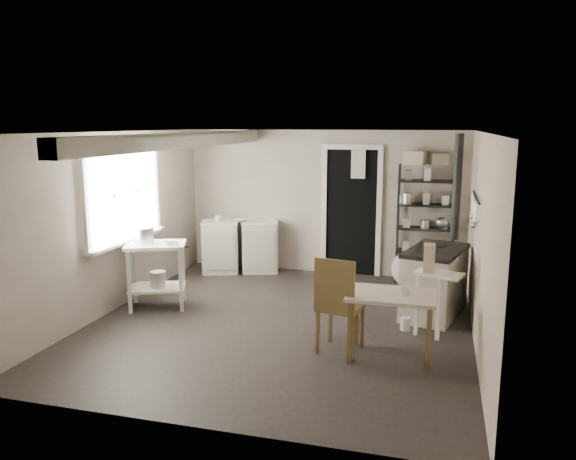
% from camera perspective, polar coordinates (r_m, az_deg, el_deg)
% --- Properties ---
extents(floor, '(5.00, 5.00, 0.00)m').
position_cam_1_polar(floor, '(6.96, -0.66, -9.38)').
color(floor, black).
rests_on(floor, ground).
extents(ceiling, '(5.00, 5.00, 0.00)m').
position_cam_1_polar(ceiling, '(6.54, -0.70, 9.91)').
color(ceiling, white).
rests_on(ceiling, wall_back).
extents(wall_back, '(4.50, 0.02, 2.30)m').
position_cam_1_polar(wall_back, '(9.05, 3.66, 2.82)').
color(wall_back, '#ADA294').
rests_on(wall_back, ground).
extents(wall_front, '(4.50, 0.02, 2.30)m').
position_cam_1_polar(wall_front, '(4.37, -9.73, -5.99)').
color(wall_front, '#ADA294').
rests_on(wall_front, ground).
extents(wall_left, '(0.02, 5.00, 2.30)m').
position_cam_1_polar(wall_left, '(7.58, -17.28, 0.80)').
color(wall_left, '#ADA294').
rests_on(wall_left, ground).
extents(wall_right, '(0.02, 5.00, 2.30)m').
position_cam_1_polar(wall_right, '(6.43, 19.01, -1.03)').
color(wall_right, '#ADA294').
rests_on(wall_right, ground).
extents(window, '(0.12, 1.76, 1.28)m').
position_cam_1_polar(window, '(7.68, -16.44, 3.61)').
color(window, white).
rests_on(window, wall_left).
extents(doorway, '(0.96, 0.10, 2.08)m').
position_cam_1_polar(doorway, '(8.97, 6.43, 1.73)').
color(doorway, white).
rests_on(doorway, ground).
extents(ceiling_beam, '(0.18, 5.00, 0.18)m').
position_cam_1_polar(ceiling_beam, '(6.96, -10.36, 8.97)').
color(ceiling_beam, white).
rests_on(ceiling_beam, ceiling).
extents(wallpaper_panel, '(0.01, 5.00, 2.30)m').
position_cam_1_polar(wallpaper_panel, '(6.43, 18.92, -1.02)').
color(wallpaper_panel, beige).
rests_on(wallpaper_panel, wall_right).
extents(utensil_rail, '(0.06, 1.20, 0.44)m').
position_cam_1_polar(utensil_rail, '(6.95, 18.41, 3.21)').
color(utensil_rail, silver).
rests_on(utensil_rail, wall_right).
extents(prep_table, '(0.90, 0.78, 0.87)m').
position_cam_1_polar(prep_table, '(7.60, -13.15, -4.76)').
color(prep_table, white).
rests_on(prep_table, ground).
extents(stockpot, '(0.26, 0.26, 0.26)m').
position_cam_1_polar(stockpot, '(7.55, -14.38, -0.71)').
color(stockpot, silver).
rests_on(stockpot, prep_table).
extents(saucepan, '(0.21, 0.21, 0.10)m').
position_cam_1_polar(saucepan, '(7.37, -11.81, -1.58)').
color(saucepan, silver).
rests_on(saucepan, prep_table).
extents(bucket, '(0.25, 0.25, 0.22)m').
position_cam_1_polar(bucket, '(7.58, -13.07, -4.93)').
color(bucket, silver).
rests_on(bucket, prep_table).
extents(base_cabinets, '(1.39, 0.94, 0.84)m').
position_cam_1_polar(base_cabinets, '(9.23, -4.89, -1.39)').
color(base_cabinets, beige).
rests_on(base_cabinets, ground).
extents(mixing_bowl, '(0.32, 0.32, 0.06)m').
position_cam_1_polar(mixing_bowl, '(9.04, -4.87, 1.52)').
color(mixing_bowl, silver).
rests_on(mixing_bowl, base_cabinets).
extents(counter_cup, '(0.14, 0.14, 0.10)m').
position_cam_1_polar(counter_cup, '(9.10, -7.09, 1.65)').
color(counter_cup, silver).
rests_on(counter_cup, base_cabinets).
extents(shelf_rack, '(0.86, 0.36, 1.80)m').
position_cam_1_polar(shelf_rack, '(8.72, 13.78, 0.89)').
color(shelf_rack, black).
rests_on(shelf_rack, ground).
extents(shelf_jar, '(0.10, 0.10, 0.18)m').
position_cam_1_polar(shelf_jar, '(8.72, 11.61, 3.74)').
color(shelf_jar, silver).
rests_on(shelf_jar, shelf_rack).
extents(storage_box_a, '(0.33, 0.31, 0.20)m').
position_cam_1_polar(storage_box_a, '(8.58, 12.80, 7.91)').
color(storage_box_a, beige).
rests_on(storage_box_a, shelf_rack).
extents(storage_box_b, '(0.33, 0.32, 0.17)m').
position_cam_1_polar(storage_box_b, '(8.65, 14.97, 7.70)').
color(storage_box_b, beige).
rests_on(storage_box_b, shelf_rack).
extents(stove, '(0.86, 1.21, 0.86)m').
position_cam_1_polar(stove, '(7.34, 14.65, -5.06)').
color(stove, beige).
rests_on(stove, ground).
extents(stovepipe, '(0.16, 0.16, 1.53)m').
position_cam_1_polar(stovepipe, '(7.57, 16.79, 4.18)').
color(stovepipe, black).
rests_on(stovepipe, stove).
extents(side_ledge, '(0.57, 0.44, 0.78)m').
position_cam_1_polar(side_ledge, '(6.52, 14.91, -7.17)').
color(side_ledge, white).
rests_on(side_ledge, ground).
extents(oats_box, '(0.13, 0.21, 0.30)m').
position_cam_1_polar(oats_box, '(6.38, 14.18, -2.14)').
color(oats_box, beige).
rests_on(oats_box, side_ledge).
extents(work_table, '(0.91, 0.64, 0.68)m').
position_cam_1_polar(work_table, '(5.98, 10.40, -9.15)').
color(work_table, beige).
rests_on(work_table, ground).
extents(table_cup, '(0.11, 0.11, 0.09)m').
position_cam_1_polar(table_cup, '(5.79, 11.89, -5.46)').
color(table_cup, silver).
rests_on(table_cup, work_table).
extents(chair, '(0.50, 0.52, 1.05)m').
position_cam_1_polar(chair, '(6.02, 5.38, -7.82)').
color(chair, brown).
rests_on(chair, ground).
extents(flour_sack, '(0.46, 0.40, 0.50)m').
position_cam_1_polar(flour_sack, '(8.62, 11.87, -3.97)').
color(flour_sack, beige).
rests_on(flour_sack, ground).
extents(floor_crock, '(0.16, 0.16, 0.15)m').
position_cam_1_polar(floor_crock, '(6.84, 11.81, -9.31)').
color(floor_crock, silver).
rests_on(floor_crock, ground).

